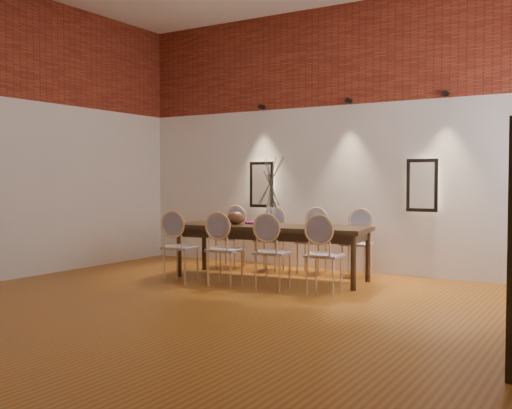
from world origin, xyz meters
The scene contains 21 objects.
floor centered at (0.00, 0.00, -0.01)m, with size 7.00×7.00×0.02m, color #9C5819.
wall_back centered at (0.00, 3.55, 2.00)m, with size 7.00×0.10×4.00m, color silver.
brick_band_back centered at (0.00, 3.48, 3.25)m, with size 7.00×0.02×1.50m, color maroon.
niche_left centered at (-1.30, 3.45, 1.30)m, with size 0.36×0.06×0.66m, color #FFEAC6.
niche_right centered at (1.30, 3.45, 1.30)m, with size 0.36×0.06×0.66m, color #FFEAC6.
spot_fixture_left centered at (-1.30, 3.42, 2.55)m, with size 0.08×0.08×0.10m, color black.
spot_fixture_mid centered at (0.20, 3.42, 2.55)m, with size 0.08×0.08×0.10m, color black.
spot_fixture_right centered at (1.60, 3.42, 2.55)m, with size 0.08×0.08×0.10m, color black.
dining_table centered at (-0.46, 2.26, 0.38)m, with size 2.70×0.87×0.75m, color #372313.
chair_near_a centered at (-1.39, 1.44, 0.47)m, with size 0.44×0.44×0.94m, color tan, non-canonical shape.
chair_near_b centered at (-0.71, 1.51, 0.47)m, with size 0.44×0.44×0.94m, color tan, non-canonical shape.
chair_near_c centered at (-0.04, 1.58, 0.47)m, with size 0.44×0.44×0.94m, color tan, non-canonical shape.
chair_near_d centered at (0.63, 1.66, 0.47)m, with size 0.44×0.44×0.94m, color tan, non-canonical shape.
chair_far_a centered at (-1.54, 2.86, 0.47)m, with size 0.44×0.44×0.94m, color tan, non-canonical shape.
chair_far_b centered at (-0.87, 2.93, 0.47)m, with size 0.44×0.44×0.94m, color tan, non-canonical shape.
chair_far_c centered at (-0.20, 3.00, 0.47)m, with size 0.44×0.44×0.94m, color tan, non-canonical shape.
chair_far_d centered at (0.47, 3.08, 0.47)m, with size 0.44×0.44×0.94m, color tan, non-canonical shape.
vase centered at (-0.45, 2.26, 0.90)m, with size 0.14×0.14×0.30m, color silver.
dried_branches centered at (-0.45, 2.26, 1.35)m, with size 0.50×0.50×0.70m, color #453C2C, non-canonical shape.
bowl centered at (-0.97, 2.15, 0.84)m, with size 0.24×0.24×0.18m, color brown.
book centered at (-0.75, 2.33, 0.77)m, with size 0.26×0.18×0.03m, color #8E115E.
Camera 1 is at (3.65, -4.89, 1.37)m, focal length 42.00 mm.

